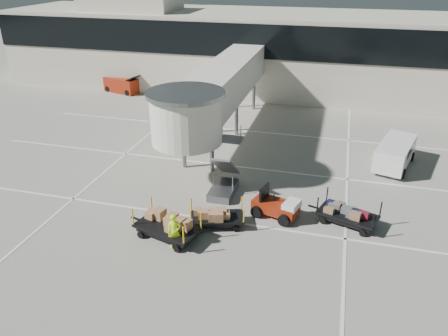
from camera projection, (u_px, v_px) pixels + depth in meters
The scene contains 11 objects.
ground at pixel (224, 243), 22.34m from camera, with size 140.00×140.00×0.00m, color #A9A497.
lane_markings at pixel (249, 166), 30.60m from camera, with size 40.00×30.00×0.02m.
terminal at pixel (294, 52), 46.64m from camera, with size 64.00×12.11×15.20m.
jet_bridge at pixel (215, 92), 32.06m from camera, with size 5.70×20.40×6.03m.
baggage_tug at pixel (277, 207), 24.43m from camera, with size 2.81×2.23×1.68m.
suitcase_cart at pixel (347, 215), 23.77m from camera, with size 3.93×2.46×1.51m.
box_cart_near at pixel (217, 217), 23.59m from camera, with size 3.62×2.27×1.39m.
box_cart_far at pixel (166, 227), 22.56m from camera, with size 4.21×2.53×1.62m.
ground_worker at pixel (174, 232), 21.63m from camera, with size 0.68×0.45×1.88m, color #BDEA18.
minivan at pixel (396, 151), 30.21m from camera, with size 3.18×5.11×1.81m.
belt_loader at pixel (122, 85), 47.05m from camera, with size 4.47×2.72×2.02m.
Camera 1 is at (4.82, -17.78, 13.21)m, focal length 35.00 mm.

